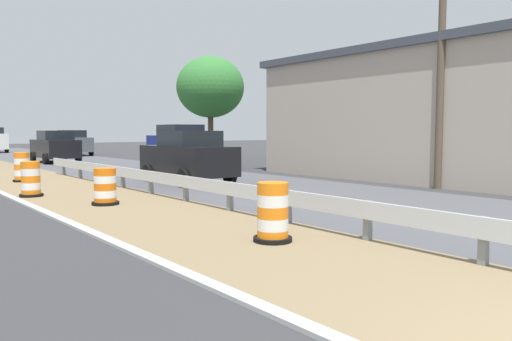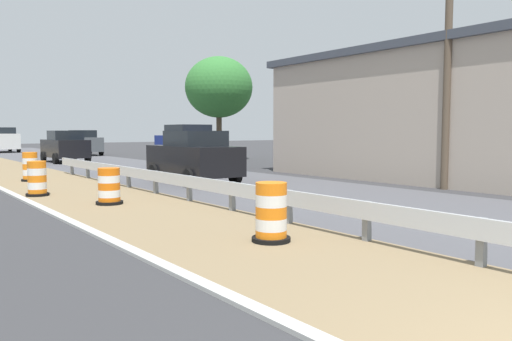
{
  "view_description": "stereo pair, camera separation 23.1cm",
  "coord_description": "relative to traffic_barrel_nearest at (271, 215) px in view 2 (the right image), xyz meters",
  "views": [
    {
      "loc": [
        -4.6,
        -0.62,
        1.92
      ],
      "look_at": [
        1.44,
        6.94,
        1.15
      ],
      "focal_mm": 34.8,
      "sensor_mm": 36.0,
      "label": 1
    },
    {
      "loc": [
        -4.42,
        -0.76,
        1.92
      ],
      "look_at": [
        1.44,
        6.94,
        1.15
      ],
      "focal_mm": 34.8,
      "sensor_mm": 36.0,
      "label": 2
    }
  ],
  "objects": [
    {
      "name": "roadside_shop_near",
      "position": [
        13.86,
        4.18,
        2.12
      ],
      "size": [
        9.16,
        15.25,
        5.16
      ],
      "color": "#AD9E8E",
      "rests_on": "ground"
    },
    {
      "name": "car_mid_far_lane",
      "position": [
        7.56,
        33.0,
        0.53
      ],
      "size": [
        2.19,
        4.56,
        1.98
      ],
      "rotation": [
        0.0,
        0.0,
        -1.61
      ],
      "color": "#4C5156",
      "rests_on": "ground"
    },
    {
      "name": "traffic_barrel_far",
      "position": [
        -0.79,
        13.71,
        0.04
      ],
      "size": [
        0.67,
        0.67,
        1.11
      ],
      "color": "orange",
      "rests_on": "ground"
    },
    {
      "name": "car_trailing_near_lane",
      "position": [
        7.45,
        15.92,
        0.66
      ],
      "size": [
        2.23,
        4.71,
        2.25
      ],
      "rotation": [
        0.0,
        0.0,
        -1.61
      ],
      "color": "navy",
      "rests_on": "ground"
    },
    {
      "name": "traffic_barrel_mid",
      "position": [
        -1.68,
        8.94,
        -0.0
      ],
      "size": [
        0.66,
        0.66,
        1.03
      ],
      "color": "orange",
      "rests_on": "ground"
    },
    {
      "name": "car_lead_far_lane",
      "position": [
        3.64,
        42.98,
        0.65
      ],
      "size": [
        2.12,
        4.78,
        2.24
      ],
      "rotation": [
        0.0,
        0.0,
        1.61
      ],
      "color": "silver",
      "rests_on": "ground"
    },
    {
      "name": "car_trailing_far_lane",
      "position": [
        3.72,
        24.67,
        0.51
      ],
      "size": [
        2.12,
        4.23,
        1.95
      ],
      "rotation": [
        0.0,
        0.0,
        1.56
      ],
      "color": "black",
      "rests_on": "ground"
    },
    {
      "name": "utility_pole_near",
      "position": [
        9.41,
        2.55,
        3.67
      ],
      "size": [
        0.24,
        1.8,
        7.95
      ],
      "color": "brown",
      "rests_on": "ground"
    },
    {
      "name": "traffic_barrel_close",
      "position": [
        -0.61,
        6.01,
        -0.04
      ],
      "size": [
        0.7,
        0.7,
        0.96
      ],
      "color": "orange",
      "rests_on": "ground"
    },
    {
      "name": "tree_roadside",
      "position": [
        12.57,
        20.97,
        4.3
      ],
      "size": [
        4.42,
        4.42,
        6.77
      ],
      "color": "#4C3D2D",
      "rests_on": "ground"
    },
    {
      "name": "traffic_barrel_nearest",
      "position": [
        0.0,
        0.0,
        0.0
      ],
      "size": [
        0.68,
        0.68,
        1.04
      ],
      "color": "orange",
      "rests_on": "ground"
    },
    {
      "name": "car_lead_near_lane",
      "position": [
        3.93,
        9.42,
        0.5
      ],
      "size": [
        2.16,
        4.25,
        1.93
      ],
      "rotation": [
        0.0,
        0.0,
        1.55
      ],
      "color": "black",
      "rests_on": "ground"
    }
  ]
}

